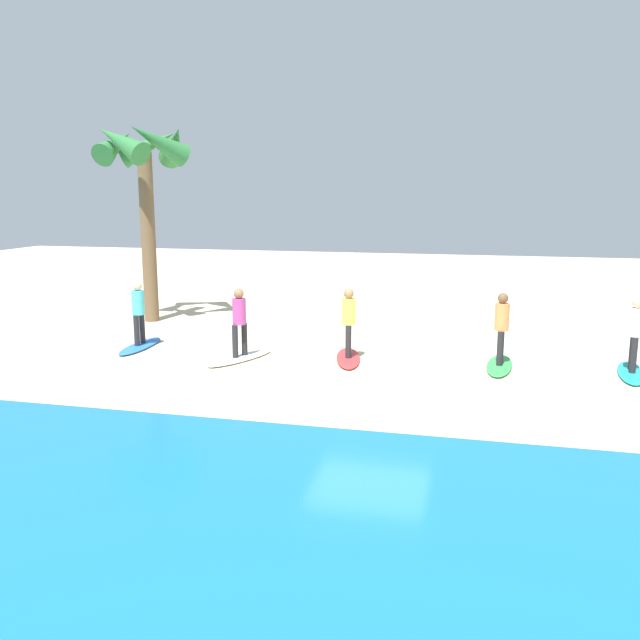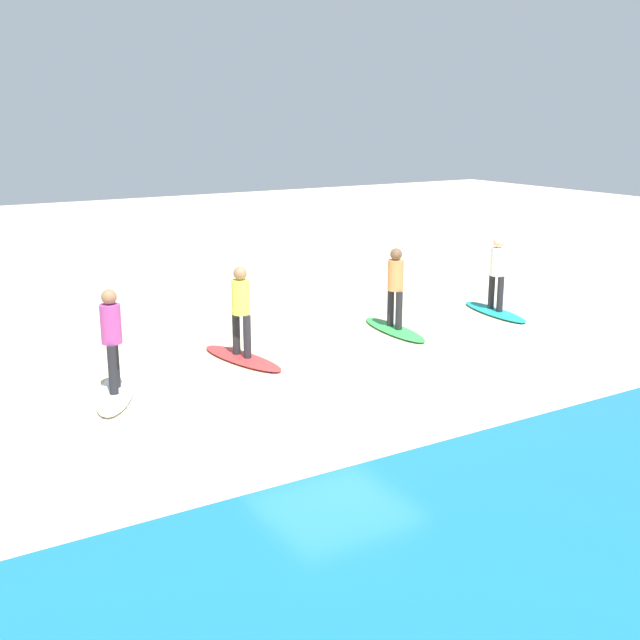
% 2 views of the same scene
% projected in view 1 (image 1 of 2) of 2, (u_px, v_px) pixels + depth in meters
% --- Properties ---
extents(ground_plane, '(60.00, 60.00, 0.00)m').
position_uv_depth(ground_plane, '(371.00, 383.00, 13.98)').
color(ground_plane, beige).
extents(surfboard_teal, '(0.82, 2.15, 0.09)m').
position_uv_depth(surfboard_teal, '(631.00, 373.00, 14.58)').
color(surfboard_teal, teal).
rests_on(surfboard_teal, ground).
extents(surfer_teal, '(0.32, 0.46, 1.64)m').
position_uv_depth(surfer_teal, '(635.00, 329.00, 14.39)').
color(surfer_teal, '#232328').
rests_on(surfer_teal, surfboard_teal).
extents(surfboard_green, '(0.73, 2.14, 0.09)m').
position_uv_depth(surfboard_green, '(499.00, 365.00, 15.20)').
color(surfboard_green, green).
rests_on(surfboard_green, ground).
extents(surfer_green, '(0.32, 0.46, 1.64)m').
position_uv_depth(surfer_green, '(502.00, 323.00, 15.01)').
color(surfer_green, '#232328').
rests_on(surfer_green, surfboard_green).
extents(surfboard_red, '(0.97, 2.17, 0.09)m').
position_uv_depth(surfboard_red, '(348.00, 358.00, 15.88)').
color(surfboard_red, red).
rests_on(surfboard_red, ground).
extents(surfer_red, '(0.32, 0.45, 1.64)m').
position_uv_depth(surfer_red, '(349.00, 317.00, 15.69)').
color(surfer_red, '#232328').
rests_on(surfer_red, surfboard_red).
extents(surfboard_white, '(1.35, 2.15, 0.09)m').
position_uv_depth(surfboard_white, '(240.00, 358.00, 15.88)').
color(surfboard_white, white).
rests_on(surfboard_white, ground).
extents(surfer_white, '(0.32, 0.43, 1.64)m').
position_uv_depth(surfer_white, '(239.00, 317.00, 15.69)').
color(surfer_white, '#232328').
rests_on(surfer_white, surfboard_white).
extents(surfboard_blue, '(0.65, 2.12, 0.09)m').
position_uv_depth(surfboard_blue, '(140.00, 346.00, 17.13)').
color(surfboard_blue, blue).
rests_on(surfboard_blue, ground).
extents(surfer_blue, '(0.32, 0.46, 1.64)m').
position_uv_depth(surfer_blue, '(138.00, 308.00, 16.94)').
color(surfer_blue, '#232328').
rests_on(surfer_blue, surfboard_blue).
extents(palm_tree, '(2.88, 3.03, 6.08)m').
position_uv_depth(palm_tree, '(145.00, 161.00, 19.77)').
color(palm_tree, brown).
rests_on(palm_tree, ground).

